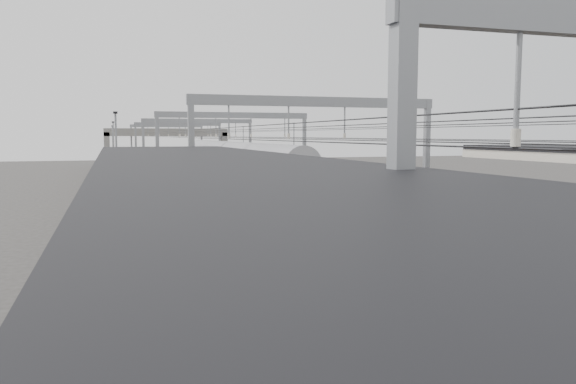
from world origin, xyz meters
TOP-DOWN VIEW (x-y plane):
  - platform_left at (-8.00, 45.00)m, footprint 4.00×120.00m
  - platform_right at (8.00, 45.00)m, footprint 4.00×120.00m
  - tracks at (0.00, 45.00)m, footprint 11.40×140.00m
  - overhead_line at (0.00, 51.62)m, footprint 13.00×140.00m
  - canopy_left at (-8.02, 2.99)m, footprint 4.40×30.00m
  - overbridge at (0.00, 100.00)m, footprint 22.00×2.20m
  - wall_left at (-11.20, 45.00)m, footprint 0.30×120.00m
  - wall_right at (11.20, 45.00)m, footprint 0.30×120.00m
  - train at (1.50, 47.68)m, footprint 2.55×46.43m
  - signal_green at (-5.20, 73.70)m, footprint 0.32×0.32m
  - signal_red_near at (3.20, 67.18)m, footprint 0.32×0.32m
  - signal_red_far at (5.40, 69.96)m, footprint 0.32×0.32m

SIDE VIEW (x-z plane):
  - tracks at x=0.00m, z-range -0.05..0.15m
  - platform_left at x=-8.00m, z-range 0.00..1.00m
  - platform_right at x=8.00m, z-range 0.00..1.00m
  - wall_left at x=-11.20m, z-range 0.00..3.20m
  - wall_right at x=11.20m, z-range 0.00..3.20m
  - train at x=1.50m, z-range -0.03..4.01m
  - signal_green at x=-5.20m, z-range 0.68..4.15m
  - signal_red_near at x=3.20m, z-range 0.68..4.15m
  - signal_red_far at x=5.40m, z-range 0.68..4.15m
  - canopy_left at x=-8.02m, z-range 2.97..7.21m
  - overbridge at x=0.00m, z-range 1.86..8.76m
  - overhead_line at x=0.00m, z-range 2.84..9.44m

